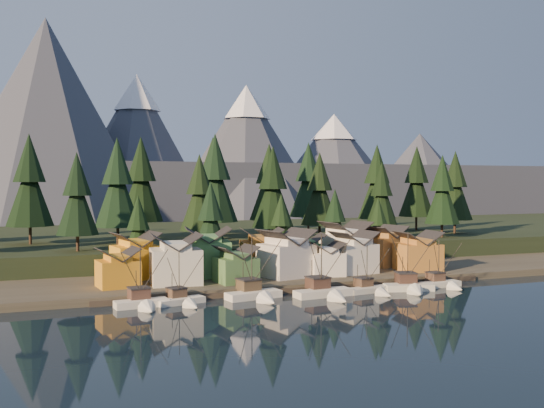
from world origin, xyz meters
name	(u,v)px	position (x,y,z in m)	size (l,w,h in m)	color
ground	(341,307)	(0.00, 0.00, 0.00)	(500.00, 500.00, 0.00)	black
shore_strip	(261,271)	(0.00, 40.00, 0.75)	(400.00, 50.00, 1.50)	#383429
hillside	(206,241)	(0.00, 90.00, 3.00)	(420.00, 100.00, 6.00)	black
dock	(302,288)	(0.00, 16.50, 0.50)	(80.00, 4.00, 1.00)	#423A2F
mountain_ridge	(135,173)	(-4.20, 213.59, 26.06)	(560.00, 190.00, 90.00)	#4C5062
boat_0	(143,294)	(-31.54, 10.98, 2.33)	(9.46, 10.12, 11.72)	white
boat_1	(183,294)	(-24.66, 11.14, 1.91)	(9.13, 9.55, 10.11)	silver
boat_2	(257,286)	(-11.22, 11.11, 2.49)	(11.00, 11.64, 12.82)	white
boat_3	(327,284)	(1.36, 8.24, 2.44)	(11.51, 12.38, 12.93)	silver
boat_4	(372,284)	(11.39, 9.12, 1.86)	(9.54, 10.16, 10.12)	beige
boat_5	(411,278)	(19.33, 8.18, 2.55)	(10.20, 10.87, 12.65)	silver
boat_6	(444,277)	(28.12, 9.61, 2.04)	(9.00, 9.67, 10.58)	white
house_front_0	(118,267)	(-34.04, 24.72, 5.33)	(8.16, 7.81, 7.30)	orange
house_front_1	(176,258)	(-23.18, 24.38, 6.59)	(10.00, 9.65, 9.69)	beige
house_front_2	(236,263)	(-11.80, 21.82, 5.26)	(8.11, 8.17, 7.15)	#49733E
house_front_3	(286,252)	(0.25, 25.13, 6.65)	(11.61, 11.29, 9.80)	silver
house_front_4	(326,258)	(8.78, 23.96, 5.21)	(7.95, 8.41, 7.07)	silver
house_front_5	(353,251)	(15.86, 24.82, 6.23)	(9.43, 8.75, 9.00)	silver
house_front_6	(418,250)	(31.02, 22.87, 6.07)	(9.34, 8.91, 8.69)	#B8772F
house_back_0	(136,254)	(-29.47, 33.84, 6.44)	(10.00, 9.73, 9.41)	gold
house_back_1	(208,251)	(-15.06, 30.91, 6.87)	(10.58, 10.67, 10.23)	#4E8749
house_back_2	(262,249)	(-2.12, 33.79, 6.49)	(10.40, 9.83, 9.50)	#9F6A28
house_back_3	(306,251)	(7.44, 31.17, 5.84)	(9.56, 8.90, 8.25)	#45713D
house_back_4	(345,243)	(18.24, 33.26, 7.04)	(10.45, 10.10, 10.56)	white
house_back_5	(384,245)	(28.08, 32.46, 6.43)	(10.18, 10.25, 9.38)	olive
tree_hill_1	(30,184)	(-50.00, 68.00, 20.84)	(11.66, 11.66, 27.15)	#332319
tree_hill_2	(77,197)	(-40.00, 48.00, 17.95)	(9.38, 9.38, 21.86)	#332319
tree_hill_3	(117,186)	(-30.00, 60.00, 20.30)	(11.23, 11.23, 26.15)	#332319
tree_hill_4	(141,183)	(-22.00, 75.00, 21.10)	(11.85, 11.85, 27.62)	#332319
tree_hill_5	(200,196)	(-12.00, 50.00, 18.01)	(9.44, 9.44, 21.98)	#332319
tree_hill_6	(215,181)	(-4.00, 65.00, 21.45)	(12.13, 12.13, 28.26)	#332319
tree_hill_7	(273,190)	(6.00, 48.00, 19.19)	(10.36, 10.36, 24.13)	#332319
tree_hill_8	(269,185)	(14.00, 72.00, 20.43)	(11.33, 11.33, 26.40)	#332319
tree_hill_9	(320,192)	(22.00, 55.00, 18.70)	(9.98, 9.98, 23.24)	#332319
tree_hill_10	(308,183)	(30.00, 80.00, 21.13)	(11.88, 11.88, 27.67)	#332319
tree_hill_11	(382,197)	(38.00, 50.00, 17.27)	(8.85, 8.85, 20.62)	#332319
tree_hill_12	(377,185)	(46.00, 66.00, 20.52)	(11.40, 11.40, 26.55)	#332319
tree_hill_13	(442,192)	(56.00, 48.00, 18.49)	(9.81, 9.81, 22.85)	#332319
tree_hill_14	(417,184)	(64.00, 72.00, 20.64)	(11.49, 11.49, 26.77)	#332319
tree_hill_15	(213,181)	(0.00, 82.00, 21.61)	(12.25, 12.25, 28.55)	#332319
tree_hill_17	(455,188)	(68.00, 58.00, 19.47)	(10.58, 10.58, 24.64)	#332319
tree_shore_0	(138,231)	(-28.00, 40.00, 10.77)	(7.28, 7.28, 16.97)	#332319
tree_shore_1	(211,221)	(-12.00, 40.00, 12.41)	(8.57, 8.57, 19.96)	#332319
tree_shore_2	(281,227)	(5.00, 40.00, 10.81)	(7.32, 7.32, 17.05)	#332319
tree_shore_3	(335,223)	(19.00, 40.00, 11.41)	(7.79, 7.79, 18.14)	#332319
tree_shore_4	(378,226)	(31.00, 40.00, 10.27)	(6.89, 6.89, 16.05)	#332319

